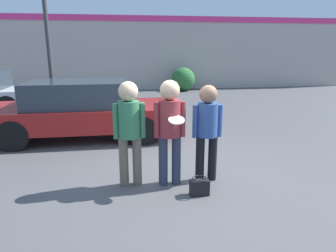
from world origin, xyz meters
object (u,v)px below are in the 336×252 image
(person_right, at_px, (207,125))
(shrub, at_px, (183,79))
(handbag, at_px, (199,187))
(person_left, at_px, (129,125))
(parked_car_near, at_px, (82,109))
(person_middle_with_frisbee, at_px, (170,124))

(person_right, height_order, shrub, person_right)
(shrub, height_order, handbag, shrub)
(person_left, height_order, handbag, person_left)
(person_right, bearing_deg, shrub, 80.60)
(parked_car_near, distance_m, shrub, 9.20)
(person_right, xyz_separation_m, parked_car_near, (-2.42, 2.96, -0.24))
(person_left, xyz_separation_m, person_right, (1.29, 0.01, -0.06))
(parked_car_near, xyz_separation_m, shrub, (4.26, 8.15, -0.12))
(person_left, xyz_separation_m, shrub, (3.13, 11.12, -0.42))
(person_middle_with_frisbee, xyz_separation_m, shrub, (2.49, 11.19, -0.43))
(person_left, xyz_separation_m, person_middle_with_frisbee, (0.65, -0.07, 0.01))
(shrub, bearing_deg, person_right, -99.40)
(handbag, bearing_deg, person_left, 153.16)
(person_left, distance_m, handbag, 1.48)
(shrub, bearing_deg, person_middle_with_frisbee, -102.52)
(person_right, height_order, handbag, person_right)
(person_middle_with_frisbee, bearing_deg, parked_car_near, 120.21)
(person_middle_with_frisbee, bearing_deg, person_left, 173.89)
(shrub, relative_size, handbag, 4.12)
(person_left, height_order, shrub, person_left)
(parked_car_near, bearing_deg, shrub, 62.44)
(person_left, relative_size, person_right, 1.05)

